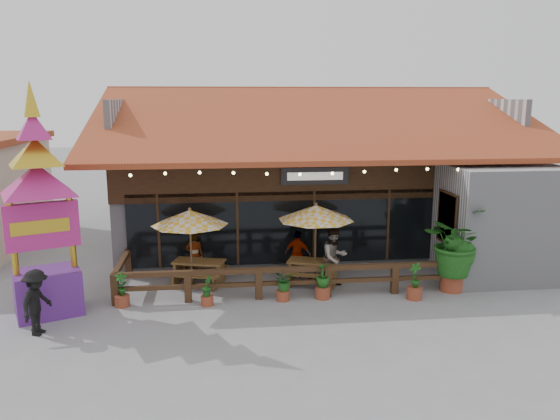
{
  "coord_description": "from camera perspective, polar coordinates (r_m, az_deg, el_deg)",
  "views": [
    {
      "loc": [
        -3.59,
        -15.28,
        5.68
      ],
      "look_at": [
        -1.66,
        1.5,
        2.17
      ],
      "focal_mm": 35.0,
      "sensor_mm": 36.0,
      "label": 1
    }
  ],
  "objects": [
    {
      "name": "ground",
      "position": [
        16.69,
        6.33,
        -8.24
      ],
      "size": [
        100.0,
        100.0,
        0.0
      ],
      "primitive_type": "plane",
      "color": "gray",
      "rests_on": "ground"
    },
    {
      "name": "restaurant_building",
      "position": [
        22.49,
        3.38,
        2.82
      ],
      "size": [
        15.5,
        14.73,
        6.09
      ],
      "color": "#B0B0B5",
      "rests_on": "ground"
    },
    {
      "name": "patio_railing",
      "position": [
        15.9,
        -1.4,
        -6.85
      ],
      "size": [
        10.0,
        2.6,
        0.92
      ],
      "color": "#432918",
      "rests_on": "ground"
    },
    {
      "name": "umbrella_left",
      "position": [
        16.45,
        -9.4,
        -0.81
      ],
      "size": [
        2.46,
        2.46,
        2.47
      ],
      "color": "brown",
      "rests_on": "ground"
    },
    {
      "name": "umbrella_right",
      "position": [
        16.72,
        3.76,
        -0.31
      ],
      "size": [
        3.13,
        3.13,
        2.52
      ],
      "color": "brown",
      "rests_on": "ground"
    },
    {
      "name": "picnic_table_left",
      "position": [
        17.08,
        -8.44,
        -6.04
      ],
      "size": [
        1.86,
        1.72,
        0.75
      ],
      "color": "brown",
      "rests_on": "ground"
    },
    {
      "name": "picnic_table_right",
      "position": [
        16.97,
        3.49,
        -6.06
      ],
      "size": [
        1.9,
        1.77,
        0.74
      ],
      "color": "brown",
      "rests_on": "ground"
    },
    {
      "name": "thai_sign_tower",
      "position": [
        15.18,
        -23.93,
        2.32
      ],
      "size": [
        3.17,
        3.17,
        6.55
      ],
      "color": "#56217C",
      "rests_on": "ground"
    },
    {
      "name": "tropical_plant",
      "position": [
        16.86,
        17.73,
        -3.33
      ],
      "size": [
        2.38,
        2.44,
        2.56
      ],
      "color": "brown",
      "rests_on": "ground"
    },
    {
      "name": "diner_a",
      "position": [
        17.56,
        -8.91,
        -4.71
      ],
      "size": [
        0.56,
        0.38,
        1.51
      ],
      "primitive_type": "imported",
      "rotation": [
        0.0,
        0.0,
        3.18
      ],
      "color": "#382411",
      "rests_on": "ground"
    },
    {
      "name": "diner_b",
      "position": [
        16.62,
        5.69,
        -4.96
      ],
      "size": [
        1.11,
        1.01,
        1.84
      ],
      "primitive_type": "imported",
      "rotation": [
        0.0,
        0.0,
        0.44
      ],
      "color": "#382411",
      "rests_on": "ground"
    },
    {
      "name": "diner_c",
      "position": [
        17.47,
        1.88,
        -4.63
      ],
      "size": [
        0.95,
        0.77,
        1.52
      ],
      "primitive_type": "imported",
      "rotation": [
        0.0,
        0.0,
        2.61
      ],
      "color": "#382411",
      "rests_on": "ground"
    },
    {
      "name": "pedestrian",
      "position": [
        14.58,
        -24.08,
        -8.8
      ],
      "size": [
        0.85,
        1.18,
        1.64
      ],
      "primitive_type": "imported",
      "rotation": [
        0.0,
        0.0,
        1.32
      ],
      "color": "black",
      "rests_on": "ground"
    },
    {
      "name": "planter_a",
      "position": [
        15.8,
        -16.21,
        -8.23
      ],
      "size": [
        0.4,
        0.4,
        0.98
      ],
      "color": "brown",
      "rests_on": "ground"
    },
    {
      "name": "planter_b",
      "position": [
        15.38,
        -7.65,
        -8.51
      ],
      "size": [
        0.35,
        0.35,
        0.85
      ],
      "color": "brown",
      "rests_on": "ground"
    },
    {
      "name": "planter_c",
      "position": [
        15.56,
        0.29,
        -7.67
      ],
      "size": [
        0.71,
        0.68,
        0.91
      ],
      "color": "brown",
      "rests_on": "ground"
    },
    {
      "name": "planter_d",
      "position": [
        15.77,
        4.5,
        -7.45
      ],
      "size": [
        0.55,
        0.55,
        1.06
      ],
      "color": "brown",
      "rests_on": "ground"
    },
    {
      "name": "planter_e",
      "position": [
        16.15,
        13.91,
        -7.5
      ],
      "size": [
        0.44,
        0.46,
        1.08
      ],
      "color": "brown",
      "rests_on": "ground"
    }
  ]
}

